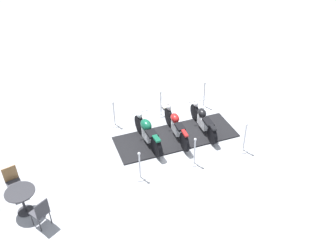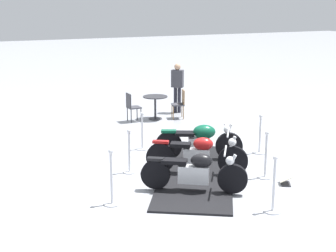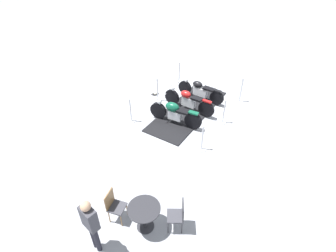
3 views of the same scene
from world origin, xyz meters
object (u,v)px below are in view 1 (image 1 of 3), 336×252
(stanchion_left_mid, at_px, (194,155))
(stanchion_left_front, at_px, (244,142))
(motorcycle_maroon, at_px, (176,125))
(info_placard, at_px, (166,107))
(stanchion_right_mid, at_px, (161,108))
(cafe_chair_across_table, at_px, (13,180))
(cafe_table, at_px, (21,197))
(motorcycle_black, at_px, (203,120))
(stanchion_left_rear, at_px, (140,171))
(motorcycle_forest, at_px, (147,132))
(stanchion_right_rear, at_px, (115,118))
(stanchion_right_front, at_px, (204,99))
(cafe_chair_near_table, at_px, (41,212))

(stanchion_left_mid, xyz_separation_m, stanchion_left_front, (0.94, 1.57, 0.01))
(motorcycle_maroon, bearing_deg, info_placard, -8.60)
(stanchion_right_mid, distance_m, cafe_chair_across_table, 5.93)
(stanchion_left_mid, relative_size, cafe_table, 1.27)
(motorcycle_black, xyz_separation_m, stanchion_left_rear, (-0.15, -3.27, -0.16))
(motorcycle_forest, height_order, cafe_table, motorcycle_forest)
(motorcycle_black, distance_m, stanchion_right_rear, 3.25)
(motorcycle_maroon, distance_m, stanchion_right_front, 2.36)
(stanchion_left_front, distance_m, cafe_table, 7.07)
(stanchion_right_front, distance_m, stanchion_right_mid, 1.83)
(motorcycle_forest, xyz_separation_m, cafe_table, (-0.71, -4.45, 0.08))
(stanchion_right_mid, bearing_deg, stanchion_left_mid, -30.94)
(stanchion_right_rear, relative_size, stanchion_left_front, 0.92)
(motorcycle_forest, bearing_deg, stanchion_right_mid, -39.63)
(stanchion_left_mid, distance_m, cafe_chair_near_table, 4.87)
(stanchion_left_mid, bearing_deg, cafe_table, -119.64)
(stanchion_left_mid, bearing_deg, stanchion_left_front, 59.06)
(motorcycle_forest, relative_size, cafe_chair_across_table, 2.07)
(motorcycle_maroon, bearing_deg, stanchion_right_front, -48.43)
(motorcycle_forest, distance_m, stanchion_left_mid, 1.89)
(stanchion_right_rear, distance_m, cafe_table, 4.66)
(motorcycle_black, relative_size, stanchion_right_front, 1.72)
(stanchion_right_mid, distance_m, info_placard, 0.61)
(stanchion_left_front, bearing_deg, stanchion_right_front, 149.06)
(stanchion_right_mid, bearing_deg, stanchion_right_front, 59.06)
(motorcycle_maroon, bearing_deg, stanchion_right_mid, 2.46)
(motorcycle_maroon, height_order, stanchion_right_mid, stanchion_right_mid)
(stanchion_left_mid, height_order, stanchion_left_front, stanchion_left_front)
(cafe_chair_near_table, bearing_deg, motorcycle_forest, -89.43)
(cafe_chair_near_table, bearing_deg, stanchion_left_mid, -112.16)
(motorcycle_forest, height_order, info_placard, motorcycle_forest)
(info_placard, height_order, cafe_chair_near_table, cafe_chair_near_table)
(stanchion_left_rear, height_order, stanchion_right_front, stanchion_right_front)
(motorcycle_forest, height_order, stanchion_right_rear, stanchion_right_rear)
(info_placard, relative_size, cafe_chair_near_table, 0.41)
(motorcycle_forest, bearing_deg, stanchion_right_rear, 22.94)
(motorcycle_black, height_order, stanchion_left_mid, stanchion_left_mid)
(stanchion_left_rear, xyz_separation_m, cafe_table, (-1.65, -2.98, 0.29))
(stanchion_left_front, xyz_separation_m, cafe_chair_across_table, (-4.32, -5.88, 0.18))
(motorcycle_black, bearing_deg, cafe_chair_near_table, 114.70)
(cafe_chair_near_table, bearing_deg, cafe_table, 0.00)
(stanchion_left_front, relative_size, cafe_chair_near_table, 1.20)
(stanchion_right_rear, distance_m, cafe_chair_across_table, 4.32)
(stanchion_right_rear, distance_m, info_placard, 2.25)
(motorcycle_black, relative_size, stanchion_left_rear, 1.87)
(stanchion_right_rear, height_order, stanchion_left_front, stanchion_left_front)
(motorcycle_forest, xyz_separation_m, stanchion_left_front, (2.82, 1.67, -0.14))
(stanchion_left_front, distance_m, cafe_chair_across_table, 7.30)
(stanchion_right_front, distance_m, cafe_chair_near_table, 7.68)
(motorcycle_black, relative_size, info_placard, 4.94)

